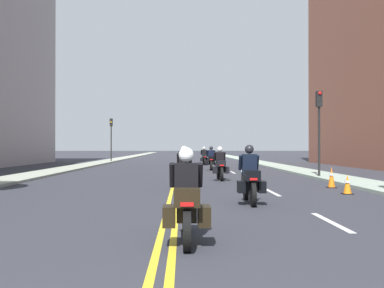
{
  "coord_description": "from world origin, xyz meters",
  "views": [
    {
      "loc": [
        0.28,
        -1.12,
        1.6
      ],
      "look_at": [
        0.87,
        26.09,
        1.79
      ],
      "focal_mm": 40.39,
      "sensor_mm": 36.0,
      "label": 1
    }
  ],
  "objects_px": {
    "motorcycle_3": "(220,166)",
    "traffic_cone_1": "(347,184)",
    "motorcycle_7": "(204,158)",
    "traffic_cone_0": "(332,177)",
    "motorcycle_4": "(185,163)",
    "motorcycle_0": "(186,203)",
    "motorcycle_6": "(182,159)",
    "motorcycle_1": "(250,180)",
    "motorcycle_2": "(184,171)",
    "traffic_light_near": "(319,118)",
    "motorcycle_5": "(211,161)",
    "traffic_light_far": "(111,132)"
  },
  "relations": [
    {
      "from": "motorcycle_1",
      "to": "traffic_cone_0",
      "type": "distance_m",
      "value": 6.12
    },
    {
      "from": "motorcycle_6",
      "to": "traffic_cone_1",
      "type": "distance_m",
      "value": 20.38
    },
    {
      "from": "motorcycle_0",
      "to": "motorcycle_3",
      "type": "distance_m",
      "value": 13.63
    },
    {
      "from": "motorcycle_3",
      "to": "motorcycle_6",
      "type": "relative_size",
      "value": 0.97
    },
    {
      "from": "motorcycle_3",
      "to": "traffic_light_near",
      "type": "xyz_separation_m",
      "value": [
        5.19,
        1.15,
        2.45
      ]
    },
    {
      "from": "motorcycle_1",
      "to": "motorcycle_6",
      "type": "bearing_deg",
      "value": 96.39
    },
    {
      "from": "motorcycle_5",
      "to": "traffic_cone_0",
      "type": "xyz_separation_m",
      "value": [
        3.86,
        -13.1,
        -0.25
      ]
    },
    {
      "from": "motorcycle_7",
      "to": "traffic_cone_1",
      "type": "relative_size",
      "value": 3.16
    },
    {
      "from": "motorcycle_4",
      "to": "traffic_light_near",
      "type": "distance_m",
      "value": 8.01
    },
    {
      "from": "motorcycle_7",
      "to": "traffic_cone_1",
      "type": "xyz_separation_m",
      "value": [
        3.65,
        -24.19,
        -0.32
      ]
    },
    {
      "from": "motorcycle_3",
      "to": "traffic_cone_0",
      "type": "relative_size",
      "value": 2.69
    },
    {
      "from": "motorcycle_2",
      "to": "motorcycle_7",
      "type": "distance_m",
      "value": 22.38
    },
    {
      "from": "motorcycle_3",
      "to": "motorcycle_4",
      "type": "relative_size",
      "value": 0.99
    },
    {
      "from": "motorcycle_1",
      "to": "traffic_cone_1",
      "type": "xyz_separation_m",
      "value": [
        3.69,
        2.35,
        -0.34
      ]
    },
    {
      "from": "motorcycle_4",
      "to": "traffic_cone_0",
      "type": "distance_m",
      "value": 10.23
    },
    {
      "from": "motorcycle_3",
      "to": "traffic_light_near",
      "type": "height_order",
      "value": "traffic_light_near"
    },
    {
      "from": "traffic_cone_1",
      "to": "traffic_light_far",
      "type": "bearing_deg",
      "value": 112.84
    },
    {
      "from": "motorcycle_1",
      "to": "motorcycle_7",
      "type": "height_order",
      "value": "motorcycle_1"
    },
    {
      "from": "traffic_light_far",
      "to": "motorcycle_4",
      "type": "bearing_deg",
      "value": -69.3
    },
    {
      "from": "motorcycle_4",
      "to": "motorcycle_5",
      "type": "height_order",
      "value": "motorcycle_5"
    },
    {
      "from": "traffic_light_near",
      "to": "traffic_light_far",
      "type": "bearing_deg",
      "value": 121.48
    },
    {
      "from": "motorcycle_3",
      "to": "traffic_light_far",
      "type": "distance_m",
      "value": 26.73
    },
    {
      "from": "motorcycle_3",
      "to": "motorcycle_7",
      "type": "distance_m",
      "value": 17.9
    },
    {
      "from": "motorcycle_5",
      "to": "motorcycle_4",
      "type": "bearing_deg",
      "value": -109.11
    },
    {
      "from": "motorcycle_6",
      "to": "traffic_light_near",
      "type": "distance_m",
      "value": 14.25
    },
    {
      "from": "motorcycle_0",
      "to": "traffic_cone_0",
      "type": "relative_size",
      "value": 2.72
    },
    {
      "from": "motorcycle_0",
      "to": "motorcycle_2",
      "type": "bearing_deg",
      "value": 89.69
    },
    {
      "from": "motorcycle_5",
      "to": "motorcycle_7",
      "type": "relative_size",
      "value": 1.04
    },
    {
      "from": "motorcycle_3",
      "to": "traffic_cone_1",
      "type": "relative_size",
      "value": 3.29
    },
    {
      "from": "traffic_light_far",
      "to": "motorcycle_3",
      "type": "bearing_deg",
      "value": -69.4
    },
    {
      "from": "motorcycle_0",
      "to": "motorcycle_2",
      "type": "height_order",
      "value": "motorcycle_2"
    },
    {
      "from": "motorcycle_1",
      "to": "motorcycle_6",
      "type": "relative_size",
      "value": 0.98
    },
    {
      "from": "motorcycle_1",
      "to": "traffic_cone_0",
      "type": "height_order",
      "value": "motorcycle_1"
    },
    {
      "from": "motorcycle_7",
      "to": "traffic_light_far",
      "type": "xyz_separation_m",
      "value": [
        -9.48,
        7.0,
        2.53
      ]
    },
    {
      "from": "motorcycle_2",
      "to": "motorcycle_5",
      "type": "bearing_deg",
      "value": 84.17
    },
    {
      "from": "traffic_cone_0",
      "to": "traffic_cone_1",
      "type": "height_order",
      "value": "traffic_cone_0"
    },
    {
      "from": "motorcycle_3",
      "to": "traffic_light_far",
      "type": "xyz_separation_m",
      "value": [
        -9.36,
        24.9,
        2.52
      ]
    },
    {
      "from": "motorcycle_1",
      "to": "motorcycle_0",
      "type": "bearing_deg",
      "value": -109.24
    },
    {
      "from": "motorcycle_4",
      "to": "motorcycle_7",
      "type": "xyz_separation_m",
      "value": [
        1.78,
        13.39,
        -0.01
      ]
    },
    {
      "from": "motorcycle_0",
      "to": "traffic_light_far",
      "type": "distance_m",
      "value": 39.25
    },
    {
      "from": "motorcycle_4",
      "to": "traffic_light_far",
      "type": "xyz_separation_m",
      "value": [
        -7.71,
        20.39,
        2.53
      ]
    },
    {
      "from": "motorcycle_5",
      "to": "traffic_light_far",
      "type": "bearing_deg",
      "value": 123.68
    },
    {
      "from": "motorcycle_0",
      "to": "motorcycle_6",
      "type": "xyz_separation_m",
      "value": [
        -0.08,
        26.82,
        0.0
      ]
    },
    {
      "from": "motorcycle_7",
      "to": "traffic_cone_0",
      "type": "relative_size",
      "value": 2.58
    },
    {
      "from": "motorcycle_0",
      "to": "traffic_cone_0",
      "type": "bearing_deg",
      "value": 58.43
    },
    {
      "from": "motorcycle_2",
      "to": "motorcycle_0",
      "type": "bearing_deg",
      "value": -87.7
    },
    {
      "from": "motorcycle_5",
      "to": "traffic_cone_1",
      "type": "bearing_deg",
      "value": -74.29
    },
    {
      "from": "motorcycle_0",
      "to": "traffic_cone_1",
      "type": "distance_m",
      "value": 9.1
    },
    {
      "from": "motorcycle_7",
      "to": "traffic_cone_1",
      "type": "bearing_deg",
      "value": -83.24
    },
    {
      "from": "motorcycle_0",
      "to": "motorcycle_3",
      "type": "xyz_separation_m",
      "value": [
        1.75,
        13.52,
        0.01
      ]
    }
  ]
}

